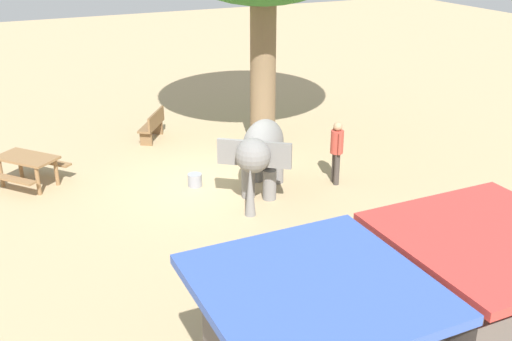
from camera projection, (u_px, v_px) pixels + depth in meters
ground_plane at (216, 183)px, 15.42m from camera, size 60.00×60.00×0.00m
elephant at (261, 151)px, 14.40m from camera, size 2.27×2.41×1.75m
person_handler at (337, 148)px, 15.06m from camera, size 0.32×0.50×1.62m
wooden_bench at (153, 125)px, 18.26m from camera, size 1.12×1.38×0.88m
picnic_table_near at (27, 164)px, 15.05m from camera, size 2.10×2.10×0.78m
market_stall_red at (477, 324)px, 8.21m from camera, size 2.50×2.50×2.52m
feed_bucket at (195, 180)px, 15.19m from camera, size 0.36×0.36×0.32m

